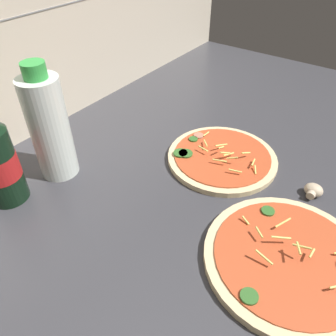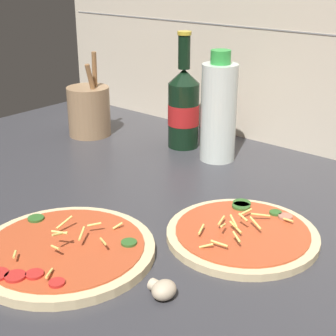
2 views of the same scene
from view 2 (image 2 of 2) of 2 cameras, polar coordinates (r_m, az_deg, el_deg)
The scene contains 8 objects.
counter_slab at distance 91.11cm, azimuth 2.01°, elevation -6.55°, with size 160.00×90.00×2.50cm.
tile_backsplash at distance 120.10cm, azimuth 16.24°, elevation 14.13°, with size 160.00×1.13×60.00cm.
pizza_near at distance 81.67cm, azimuth -11.35°, elevation -8.96°, with size 27.75×27.75×5.08cm.
pizza_far at distance 85.65cm, azimuth 8.24°, elevation -7.24°, with size 24.83×24.83×4.04cm.
beer_bottle at distance 123.20cm, azimuth 1.74°, elevation 6.79°, with size 7.51×7.51×27.44cm.
oil_bottle at distance 114.90cm, azimuth 5.63°, elevation 6.31°, with size 7.93×7.93×24.67cm.
mushroom_left at distance 70.98cm, azimuth -0.57°, elevation -13.31°, with size 3.89×3.70×2.59cm.
utensil_crock at distance 134.25cm, azimuth -8.73°, elevation 6.31°, with size 10.81×10.81×21.32cm.
Camera 2 is at (49.20, -63.04, 44.93)cm, focal length 55.00 mm.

